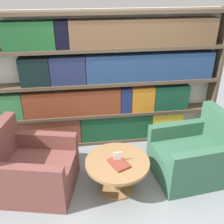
# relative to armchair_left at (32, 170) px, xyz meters

# --- Properties ---
(ground_plane) EXTENTS (14.00, 14.00, 0.00)m
(ground_plane) POSITION_rel_armchair_left_xyz_m (1.05, -0.48, -0.30)
(ground_plane) COLOR gray
(bookshelf) EXTENTS (3.54, 0.30, 2.06)m
(bookshelf) POSITION_rel_armchair_left_xyz_m (1.05, 1.01, 0.71)
(bookshelf) COLOR silver
(bookshelf) RESTS_ON ground_plane
(armchair_left) EXTENTS (1.09, 0.99, 0.90)m
(armchair_left) POSITION_rel_armchair_left_xyz_m (0.00, 0.00, 0.00)
(armchair_left) COLOR brown
(armchair_left) RESTS_ON ground_plane
(armchair_right) EXTENTS (1.03, 0.90, 0.90)m
(armchair_right) POSITION_rel_armchair_left_xyz_m (2.13, -0.00, 0.00)
(armchair_right) COLOR #336047
(armchair_right) RESTS_ON ground_plane
(coffee_table) EXTENTS (0.80, 0.80, 0.45)m
(coffee_table) POSITION_rel_armchair_left_xyz_m (1.06, -0.16, 0.02)
(coffee_table) COLOR olive
(coffee_table) RESTS_ON ground_plane
(table_sign) EXTENTS (0.11, 0.06, 0.14)m
(table_sign) POSITION_rel_armchair_left_xyz_m (1.06, -0.16, 0.20)
(table_sign) COLOR black
(table_sign) RESTS_ON coffee_table
(stray_book) EXTENTS (0.27, 0.31, 0.03)m
(stray_book) POSITION_rel_armchair_left_xyz_m (1.07, -0.22, 0.16)
(stray_book) COLOR brown
(stray_book) RESTS_ON coffee_table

